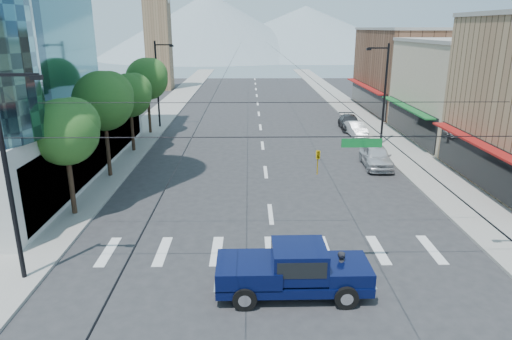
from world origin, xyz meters
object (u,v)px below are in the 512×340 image
(parked_car_near, at_px, (376,156))
(pedestrian, at_px, (342,271))
(parked_car_mid, at_px, (356,129))
(parked_car_far, at_px, (350,122))
(pickup_truck, at_px, (292,269))

(parked_car_near, bearing_deg, pedestrian, -105.94)
(parked_car_mid, bearing_deg, pedestrian, -108.07)
(parked_car_mid, height_order, parked_car_far, parked_car_far)
(pedestrian, bearing_deg, parked_car_mid, 3.42)
(parked_car_mid, xyz_separation_m, parked_car_far, (0.00, 2.97, 0.04))
(pickup_truck, height_order, pedestrian, pickup_truck)
(parked_car_far, bearing_deg, parked_car_mid, -87.27)
(pickup_truck, relative_size, pedestrian, 3.57)
(pedestrian, bearing_deg, pickup_truck, 113.08)
(pickup_truck, distance_m, pedestrian, 2.04)
(parked_car_mid, relative_size, parked_car_far, 0.83)
(pickup_truck, height_order, parked_car_near, pickup_truck)
(pickup_truck, xyz_separation_m, parked_car_mid, (8.92, 28.14, -0.41))
(parked_car_far, bearing_deg, pedestrian, -99.86)
(pickup_truck, height_order, parked_car_mid, pickup_truck)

